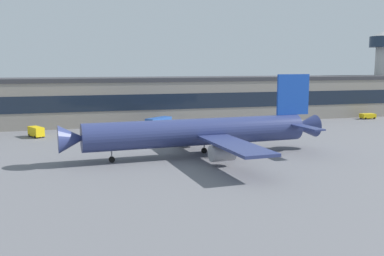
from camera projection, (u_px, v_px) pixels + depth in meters
name	position (u px, v px, depth m)	size (l,w,h in m)	color
ground_plane	(246.00, 155.00, 84.90)	(600.00, 600.00, 0.00)	slate
terminal_building	(175.00, 99.00, 136.58)	(203.92, 18.03, 13.97)	gray
airliner	(202.00, 132.00, 83.58)	(52.77, 45.04, 15.75)	navy
control_tower	(383.00, 62.00, 161.41)	(10.23, 10.23, 30.34)	#B7B7B2
pushback_tractor	(368.00, 116.00, 143.06)	(4.89, 2.78, 1.75)	yellow
fuel_truck	(158.00, 123.00, 118.57)	(8.29, 7.46, 3.35)	#2651A5
follow_me_car	(117.00, 129.00, 111.81)	(4.60, 4.27, 1.85)	black
crew_van	(36.00, 131.00, 106.21)	(4.22, 5.64, 2.55)	yellow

